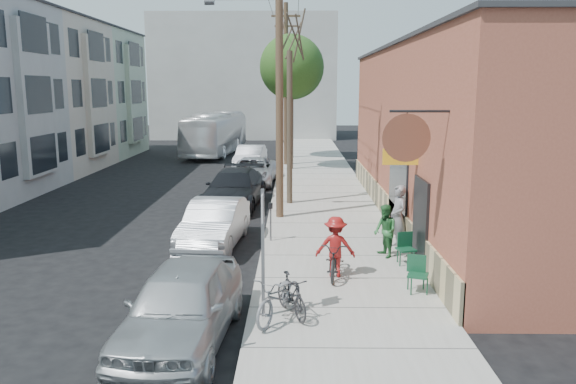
{
  "coord_description": "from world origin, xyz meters",
  "views": [
    {
      "loc": [
        3.02,
        -15.94,
        5.03
      ],
      "look_at": [
        2.79,
        2.93,
        1.5
      ],
      "focal_mm": 35.0,
      "sensor_mm": 36.0,
      "label": 1
    }
  ],
  "objects_px": {
    "patio_chair_b": "(418,275)",
    "car_1": "(214,224)",
    "tree_bare": "(290,129)",
    "car_3": "(253,171)",
    "car_2": "(234,189)",
    "bus": "(216,133)",
    "parked_bike_b": "(280,297)",
    "parking_meter_near": "(271,215)",
    "parking_meter_far": "(277,184)",
    "sign_post": "(263,241)",
    "cyclist": "(335,247)",
    "parked_bike_a": "(291,295)",
    "utility_pole_near": "(278,77)",
    "tree_leafy_mid": "(291,66)",
    "car_0": "(182,305)",
    "patron_green": "(385,231)",
    "car_4": "(250,158)",
    "patio_chair_a": "(406,249)",
    "tree_leafy_far": "(292,67)",
    "patron_grey": "(398,217)"
  },
  "relations": [
    {
      "from": "parking_meter_near",
      "to": "utility_pole_near",
      "type": "bearing_deg",
      "value": 87.65
    },
    {
      "from": "sign_post",
      "to": "patio_chair_b",
      "type": "height_order",
      "value": "sign_post"
    },
    {
      "from": "tree_leafy_mid",
      "to": "parked_bike_a",
      "type": "bearing_deg",
      "value": -89.6
    },
    {
      "from": "tree_leafy_far",
      "to": "patron_grey",
      "type": "bearing_deg",
      "value": -81.53
    },
    {
      "from": "patron_green",
      "to": "patron_grey",
      "type": "bearing_deg",
      "value": 133.23
    },
    {
      "from": "car_3",
      "to": "car_2",
      "type": "bearing_deg",
      "value": -90.2
    },
    {
      "from": "car_2",
      "to": "bus",
      "type": "bearing_deg",
      "value": 104.91
    },
    {
      "from": "parked_bike_a",
      "to": "tree_bare",
      "type": "bearing_deg",
      "value": 66.74
    },
    {
      "from": "car_0",
      "to": "car_2",
      "type": "distance_m",
      "value": 13.0
    },
    {
      "from": "parking_meter_near",
      "to": "parked_bike_a",
      "type": "height_order",
      "value": "parking_meter_near"
    },
    {
      "from": "tree_leafy_mid",
      "to": "patron_green",
      "type": "height_order",
      "value": "tree_leafy_mid"
    },
    {
      "from": "tree_leafy_mid",
      "to": "tree_leafy_far",
      "type": "distance_m",
      "value": 5.71
    },
    {
      "from": "utility_pole_near",
      "to": "tree_bare",
      "type": "bearing_deg",
      "value": 81.11
    },
    {
      "from": "utility_pole_near",
      "to": "parked_bike_b",
      "type": "bearing_deg",
      "value": -88.09
    },
    {
      "from": "patio_chair_a",
      "to": "car_1",
      "type": "distance_m",
      "value": 6.11
    },
    {
      "from": "patron_grey",
      "to": "car_3",
      "type": "bearing_deg",
      "value": -171.18
    },
    {
      "from": "tree_bare",
      "to": "tree_leafy_mid",
      "type": "bearing_deg",
      "value": 90.0
    },
    {
      "from": "tree_leafy_far",
      "to": "parked_bike_a",
      "type": "relative_size",
      "value": 5.59
    },
    {
      "from": "parked_bike_b",
      "to": "parking_meter_far",
      "type": "bearing_deg",
      "value": 118.58
    },
    {
      "from": "parking_meter_near",
      "to": "patron_grey",
      "type": "bearing_deg",
      "value": -10.66
    },
    {
      "from": "tree_leafy_far",
      "to": "parked_bike_a",
      "type": "height_order",
      "value": "tree_leafy_far"
    },
    {
      "from": "parking_meter_near",
      "to": "car_3",
      "type": "xyz_separation_m",
      "value": [
        -1.45,
        11.58,
        -0.29
      ]
    },
    {
      "from": "cyclist",
      "to": "parked_bike_a",
      "type": "distance_m",
      "value": 2.84
    },
    {
      "from": "car_4",
      "to": "patio_chair_a",
      "type": "bearing_deg",
      "value": -69.55
    },
    {
      "from": "car_2",
      "to": "tree_leafy_mid",
      "type": "bearing_deg",
      "value": 82.14
    },
    {
      "from": "tree_leafy_far",
      "to": "patio_chair_a",
      "type": "xyz_separation_m",
      "value": [
        3.33,
        -24.52,
        -5.8
      ]
    },
    {
      "from": "patio_chair_b",
      "to": "parked_bike_b",
      "type": "bearing_deg",
      "value": -133.43
    },
    {
      "from": "car_2",
      "to": "patron_green",
      "type": "bearing_deg",
      "value": -50.92
    },
    {
      "from": "tree_bare",
      "to": "car_3",
      "type": "distance_m",
      "value": 6.46
    },
    {
      "from": "patron_grey",
      "to": "utility_pole_near",
      "type": "bearing_deg",
      "value": -152.33
    },
    {
      "from": "tree_leafy_mid",
      "to": "car_0",
      "type": "height_order",
      "value": "tree_leafy_mid"
    },
    {
      "from": "patio_chair_a",
      "to": "car_4",
      "type": "xyz_separation_m",
      "value": [
        -5.85,
        19.28,
        0.16
      ]
    },
    {
      "from": "patron_green",
      "to": "car_1",
      "type": "bearing_deg",
      "value": -124.04
    },
    {
      "from": "car_0",
      "to": "car_3",
      "type": "relative_size",
      "value": 0.94
    },
    {
      "from": "tree_leafy_mid",
      "to": "car_4",
      "type": "bearing_deg",
      "value": 169.32
    },
    {
      "from": "parked_bike_a",
      "to": "car_1",
      "type": "distance_m",
      "value": 6.38
    },
    {
      "from": "patio_chair_b",
      "to": "car_1",
      "type": "xyz_separation_m",
      "value": [
        -5.53,
        4.44,
        0.15
      ]
    },
    {
      "from": "parking_meter_near",
      "to": "tree_leafy_far",
      "type": "relative_size",
      "value": 0.15
    },
    {
      "from": "parked_bike_a",
      "to": "car_2",
      "type": "distance_m",
      "value": 12.18
    },
    {
      "from": "car_1",
      "to": "bus",
      "type": "xyz_separation_m",
      "value": [
        -3.46,
        25.31,
        0.84
      ]
    },
    {
      "from": "car_2",
      "to": "car_0",
      "type": "bearing_deg",
      "value": -83.76
    },
    {
      "from": "cyclist",
      "to": "car_2",
      "type": "distance_m",
      "value": 10.01
    },
    {
      "from": "parking_meter_far",
      "to": "patron_green",
      "type": "distance_m",
      "value": 8.43
    },
    {
      "from": "parking_meter_near",
      "to": "parking_meter_far",
      "type": "xyz_separation_m",
      "value": [
        0.0,
        6.0,
        0.0
      ]
    },
    {
      "from": "car_2",
      "to": "parked_bike_b",
      "type": "bearing_deg",
      "value": -74.75
    },
    {
      "from": "parking_meter_near",
      "to": "tree_leafy_mid",
      "type": "xyz_separation_m",
      "value": [
        0.55,
        16.38,
        5.26
      ]
    },
    {
      "from": "sign_post",
      "to": "cyclist",
      "type": "distance_m",
      "value": 3.28
    },
    {
      "from": "parked_bike_a",
      "to": "parked_bike_b",
      "type": "relative_size",
      "value": 0.8
    },
    {
      "from": "parking_meter_near",
      "to": "patio_chair_b",
      "type": "distance_m",
      "value": 5.96
    },
    {
      "from": "sign_post",
      "to": "parked_bike_b",
      "type": "relative_size",
      "value": 1.48
    }
  ]
}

